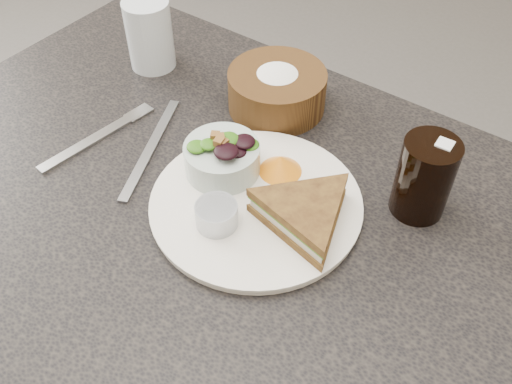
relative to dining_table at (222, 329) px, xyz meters
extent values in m
cube|color=black|center=(0.00, 0.00, 0.00)|extent=(1.00, 0.70, 0.75)
cylinder|color=silver|center=(0.07, 0.01, 0.38)|extent=(0.28, 0.28, 0.01)
cylinder|color=#9EA3AA|center=(0.05, -0.05, 0.40)|extent=(0.06, 0.06, 0.03)
cone|color=orange|center=(0.06, 0.08, 0.40)|extent=(0.08, 0.08, 0.03)
cube|color=#A7A7A8|center=(-0.21, -0.02, 0.38)|extent=(0.04, 0.18, 0.00)
cube|color=#9D9EA4|center=(-0.13, 0.02, 0.38)|extent=(0.10, 0.21, 0.00)
cylinder|color=silver|center=(-0.28, 0.18, 0.43)|extent=(0.09, 0.09, 0.12)
camera|label=1|loc=(0.37, -0.40, 0.95)|focal=40.00mm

